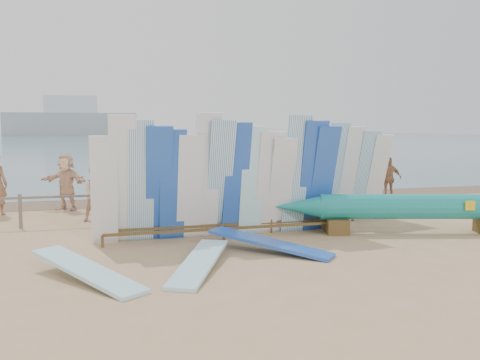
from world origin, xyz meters
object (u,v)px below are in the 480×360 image
object	(u,v)px
vendor_table	(279,214)
flat_board_d	(270,252)
flat_board_a	(87,281)
beachgoer_3	(116,181)
beachgoer_7	(207,186)
beachgoer_6	(231,181)
beachgoer_5	(206,178)
beachgoer_11	(66,182)
beachgoer_2	(96,194)
outrigger_canoe	(413,208)
main_surfboard_rack	(222,183)
beachgoer_extra_0	(333,178)
beachgoer_8	(291,178)
beachgoer_10	(389,178)
beachgoer_4	(202,188)
side_surfboard_rack	(349,176)
beach_chair_left	(198,206)
flat_board_b	(199,269)
stroller	(232,200)
beachgoer_9	(303,173)
beach_chair_right	(206,205)

from	to	relation	value
vendor_table	flat_board_d	distance (m)	2.45
flat_board_a	beachgoer_3	bearing A→B (deg)	50.17
flat_board_a	beachgoer_3	world-z (taller)	beachgoer_3
beachgoer_7	beachgoer_6	bearing A→B (deg)	-119.36
vendor_table	beachgoer_5	xyz separation A→B (m)	(-0.71, 5.89, 0.41)
beachgoer_11	beachgoer_2	world-z (taller)	beachgoer_11
outrigger_canoe	vendor_table	size ratio (longest dim) A/B	5.63
vendor_table	beachgoer_11	bearing A→B (deg)	125.72
main_surfboard_rack	beachgoer_extra_0	world-z (taller)	main_surfboard_rack
beachgoer_11	beachgoer_8	distance (m)	7.44
beachgoer_10	beachgoer_4	bearing A→B (deg)	22.49
beachgoer_5	outrigger_canoe	bearing A→B (deg)	-159.11
side_surfboard_rack	beachgoer_8	xyz separation A→B (m)	(-0.50, 3.30, -0.33)
beach_chair_left	beachgoer_10	world-z (taller)	beachgoer_10
side_surfboard_rack	beachgoer_11	world-z (taller)	side_surfboard_rack
beachgoer_5	flat_board_b	bearing A→B (deg)	160.77
stroller	beachgoer_9	distance (m)	4.81
beachgoer_6	flat_board_a	bearing A→B (deg)	-132.05
flat_board_b	beachgoer_4	distance (m)	6.11
vendor_table	flat_board_a	world-z (taller)	vendor_table
flat_board_b	beachgoer_extra_0	xyz separation A→B (m)	(6.25, 7.39, 0.86)
beach_chair_left	beachgoer_6	xyz separation A→B (m)	(1.31, 1.17, 0.60)
beachgoer_9	flat_board_d	bearing A→B (deg)	-162.05
beach_chair_right	beachgoer_extra_0	bearing A→B (deg)	-17.34
vendor_table	flat_board_d	size ratio (longest dim) A/B	0.45
beach_chair_right	beachgoer_6	bearing A→B (deg)	11.98
beachgoer_6	vendor_table	bearing A→B (deg)	-96.72
side_surfboard_rack	vendor_table	distance (m)	2.70
beachgoer_2	outrigger_canoe	bearing A→B (deg)	-42.19
outrigger_canoe	beachgoer_8	bearing A→B (deg)	116.86
beachgoer_11	beachgoer_9	bearing A→B (deg)	41.48
beach_chair_right	stroller	size ratio (longest dim) A/B	0.84
stroller	beachgoer_10	xyz separation A→B (m)	(6.33, 1.63, 0.33)
beachgoer_7	beachgoer_5	distance (m)	2.15
side_surfboard_rack	beachgoer_5	xyz separation A→B (m)	(-3.13, 5.04, -0.43)
stroller	beachgoer_10	distance (m)	6.54
beachgoer_8	beachgoer_9	bearing A→B (deg)	-179.91
beach_chair_right	beachgoer_8	xyz separation A→B (m)	(3.26, 1.28, 0.64)
vendor_table	beachgoer_4	distance (m)	3.23
main_surfboard_rack	beachgoer_2	xyz separation A→B (m)	(-2.91, 3.13, -0.55)
flat_board_b	beachgoer_5	bearing A→B (deg)	102.34
beachgoer_7	beachgoer_3	size ratio (longest dim) A/B	0.92
flat_board_b	beachgoer_2	world-z (taller)	beachgoer_2
vendor_table	stroller	size ratio (longest dim) A/B	1.07
beachgoer_10	beachgoer_8	xyz separation A→B (m)	(-3.81, -0.03, 0.13)
main_surfboard_rack	side_surfboard_rack	distance (m)	4.29
main_surfboard_rack	beachgoer_5	distance (m)	6.51
main_surfboard_rack	beachgoer_11	distance (m)	6.62
flat_board_b	beachgoer_2	distance (m)	6.03
stroller	beachgoer_11	size ratio (longest dim) A/B	0.63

